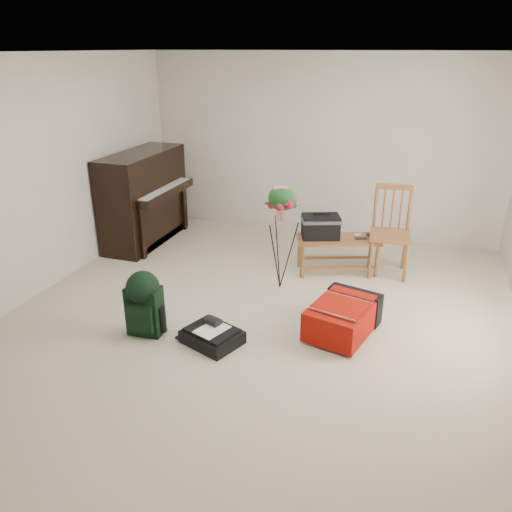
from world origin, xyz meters
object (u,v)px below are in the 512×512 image
(bench, at_px, (327,229))
(green_backpack, at_px, (144,300))
(red_suitcase, at_px, (344,314))
(piano, at_px, (145,200))
(dining_chair, at_px, (390,232))
(flower_stand, at_px, (281,239))
(black_duffel, at_px, (212,335))

(bench, bearing_deg, green_backpack, -143.50)
(bench, height_order, red_suitcase, bench)
(piano, bearing_deg, dining_chair, -0.70)
(piano, xyz_separation_m, dining_chair, (3.31, -0.04, -0.08))
(piano, distance_m, bench, 2.58)
(flower_stand, bearing_deg, red_suitcase, -46.45)
(piano, xyz_separation_m, red_suitcase, (3.02, -1.55, -0.43))
(bench, distance_m, flower_stand, 0.75)
(dining_chair, distance_m, black_duffel, 2.58)
(piano, relative_size, green_backpack, 2.34)
(piano, xyz_separation_m, bench, (2.58, -0.20, -0.07))
(red_suitcase, relative_size, flower_stand, 0.71)
(black_duffel, bearing_deg, flower_stand, 99.55)
(piano, xyz_separation_m, black_duffel, (1.91, -2.16, -0.52))
(black_duffel, xyz_separation_m, flower_stand, (0.27, 1.32, 0.52))
(piano, distance_m, dining_chair, 3.31)
(dining_chair, bearing_deg, bench, -172.23)
(piano, distance_m, flower_stand, 2.34)
(piano, distance_m, red_suitcase, 3.43)
(piano, height_order, bench, piano)
(piano, height_order, dining_chair, piano)
(dining_chair, bearing_deg, red_suitcase, -105.41)
(piano, distance_m, black_duffel, 2.93)
(black_duffel, height_order, green_backpack, green_backpack)
(dining_chair, bearing_deg, black_duffel, -128.11)
(piano, xyz_separation_m, flower_stand, (2.19, -0.84, -0.01))
(green_backpack, distance_m, flower_stand, 1.68)
(green_backpack, bearing_deg, piano, 116.33)
(bench, distance_m, green_backpack, 2.41)
(red_suitcase, relative_size, green_backpack, 1.35)
(bench, height_order, flower_stand, flower_stand)
(black_duffel, bearing_deg, red_suitcase, 50.02)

